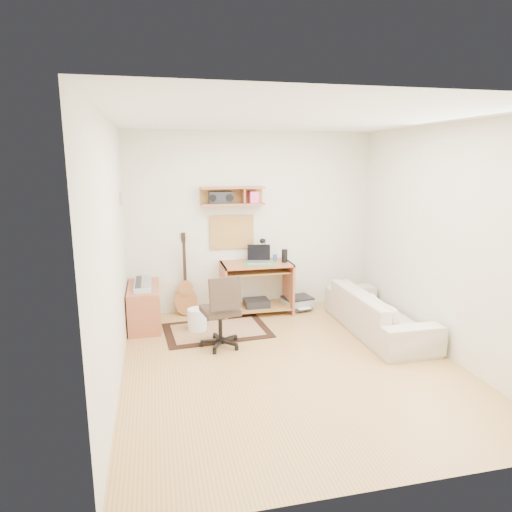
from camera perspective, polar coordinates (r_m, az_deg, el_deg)
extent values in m
cube|color=tan|center=(5.12, 4.35, -13.44)|extent=(3.60, 4.00, 0.01)
cube|color=white|center=(4.64, 4.89, 17.06)|extent=(3.60, 4.00, 0.01)
cube|color=beige|center=(6.62, -0.56, 4.30)|extent=(3.60, 0.01, 2.60)
cube|color=beige|center=(4.52, -17.81, 0.01)|extent=(0.01, 4.00, 2.60)
cube|color=beige|center=(5.52, 22.82, 1.75)|extent=(0.01, 4.00, 2.60)
cube|color=#AE5D3D|center=(6.40, -2.97, 7.61)|extent=(0.90, 0.25, 0.26)
cube|color=tan|center=(6.56, -3.08, 3.06)|extent=(0.64, 0.03, 0.49)
cube|color=#4C8CBF|center=(5.94, -16.72, 6.96)|extent=(0.02, 0.20, 0.15)
cylinder|color=black|center=(6.49, 3.63, 0.03)|extent=(0.09, 0.09, 0.19)
cylinder|color=#3765A5|center=(6.61, 2.43, -0.18)|extent=(0.06, 0.06, 0.09)
cube|color=black|center=(6.37, -4.51, 7.38)|extent=(0.32, 0.15, 0.17)
cube|color=tan|center=(6.01, -4.96, -9.35)|extent=(1.41, 0.99, 0.02)
cube|color=#AE5D3D|center=(6.27, -13.98, -6.16)|extent=(0.40, 0.90, 0.55)
cube|color=#B2B5BA|center=(6.18, -14.12, -3.47)|extent=(0.22, 0.70, 0.06)
cylinder|color=white|center=(5.99, -7.46, -8.03)|extent=(0.32, 0.32, 0.30)
cube|color=#A5A8AA|center=(6.87, 5.26, -5.88)|extent=(0.49, 0.42, 0.16)
imported|color=#BDAC95|center=(6.05, 15.24, -5.99)|extent=(0.55, 1.87, 0.73)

